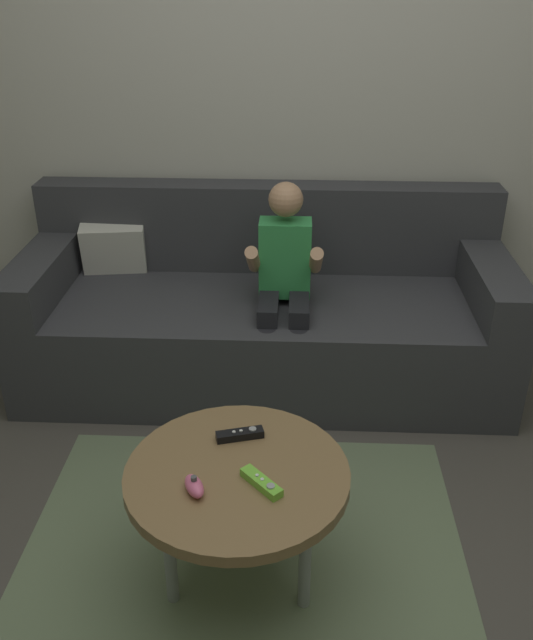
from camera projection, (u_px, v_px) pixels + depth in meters
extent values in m
plane|color=#4C4742|center=(290.00, 630.00, 1.96)|extent=(9.03, 9.03, 0.00)
cube|color=beige|center=(302.00, 78.00, 2.97)|extent=(4.51, 0.05, 2.50)
cube|color=#38383D|center=(264.00, 337.00, 3.06)|extent=(2.09, 0.80, 0.41)
cube|color=#38383D|center=(267.00, 227.00, 3.16)|extent=(2.09, 0.16, 0.40)
cube|color=#38383D|center=(43.00, 272.00, 2.97)|extent=(0.18, 0.80, 0.18)
cube|color=#38383D|center=(490.00, 281.00, 2.89)|extent=(0.18, 0.80, 0.18)
cube|color=silver|center=(114.00, 248.00, 3.16)|extent=(0.31, 0.19, 0.25)
cylinder|color=black|center=(267.00, 374.00, 2.79)|extent=(0.07, 0.07, 0.41)
cylinder|color=black|center=(298.00, 374.00, 2.79)|extent=(0.07, 0.07, 0.41)
cube|color=black|center=(269.00, 307.00, 2.80)|extent=(0.08, 0.26, 0.08)
cube|color=black|center=(299.00, 307.00, 2.80)|extent=(0.08, 0.26, 0.08)
cube|color=#33934C|center=(285.00, 258.00, 2.84)|extent=(0.21, 0.12, 0.32)
cylinder|color=tan|center=(253.00, 260.00, 2.72)|extent=(0.05, 0.23, 0.19)
cylinder|color=tan|center=(316.00, 261.00, 2.71)|extent=(0.05, 0.23, 0.19)
sphere|color=tan|center=(286.00, 199.00, 2.72)|extent=(0.14, 0.14, 0.14)
cylinder|color=brown|center=(237.00, 475.00, 1.90)|extent=(0.63, 0.63, 0.04)
cylinder|color=gray|center=(169.00, 548.00, 1.96)|extent=(0.04, 0.04, 0.42)
cylinder|color=gray|center=(305.00, 553.00, 1.94)|extent=(0.04, 0.04, 0.42)
cylinder|color=gray|center=(244.00, 490.00, 2.17)|extent=(0.04, 0.04, 0.42)
cube|color=#6B7A5B|center=(240.00, 585.00, 2.10)|extent=(1.42, 1.44, 0.01)
cube|color=#72C638|center=(261.00, 483.00, 1.83)|extent=(0.12, 0.13, 0.02)
cylinder|color=#99999E|center=(271.00, 486.00, 1.79)|extent=(0.02, 0.02, 0.00)
cylinder|color=silver|center=(262.00, 479.00, 1.82)|extent=(0.01, 0.01, 0.00)
cylinder|color=silver|center=(257.00, 475.00, 1.83)|extent=(0.01, 0.01, 0.00)
ellipsoid|color=pink|center=(194.00, 486.00, 1.80)|extent=(0.08, 0.10, 0.04)
cylinder|color=#4C4C51|center=(194.00, 478.00, 1.79)|extent=(0.02, 0.02, 0.01)
cube|color=black|center=(240.00, 435.00, 2.01)|extent=(0.14, 0.07, 0.02)
cylinder|color=#99999E|center=(253.00, 429.00, 2.01)|extent=(0.02, 0.02, 0.00)
cylinder|color=silver|center=(241.00, 431.00, 2.01)|extent=(0.01, 0.01, 0.00)
cylinder|color=silver|center=(234.00, 432.00, 2.00)|extent=(0.01, 0.01, 0.00)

